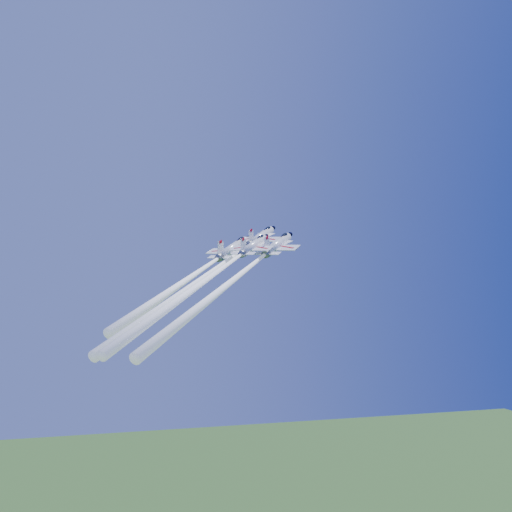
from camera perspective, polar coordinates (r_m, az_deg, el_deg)
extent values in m
cylinder|color=white|center=(129.14, 0.48, 1.93)|extent=(4.84, 6.06, 11.68)
cone|color=white|center=(135.32, 1.60, 2.72)|extent=(2.97, 3.15, 2.75)
cone|color=black|center=(136.77, 1.84, 2.90)|extent=(1.50, 1.59, 1.38)
cone|color=slate|center=(123.51, -0.64, 1.12)|extent=(2.76, 2.82, 1.75)
ellipsoid|color=black|center=(132.97, 1.19, 2.73)|extent=(2.72, 2.99, 1.93)
cube|color=black|center=(131.60, 0.94, 2.67)|extent=(0.84, 0.97, 0.67)
cube|color=white|center=(128.16, 0.29, 1.68)|extent=(9.70, 8.71, 1.86)
cube|color=white|center=(131.66, 0.37, 2.11)|extent=(2.88, 3.07, 1.26)
cube|color=white|center=(130.71, 1.36, 2.11)|extent=(2.88, 3.07, 1.26)
cube|color=white|center=(124.35, -0.47, 1.20)|extent=(5.24, 4.67, 0.98)
cube|color=white|center=(124.19, -0.50, 1.95)|extent=(2.08, 2.66, 3.58)
cube|color=#AD0810|center=(124.13, -0.51, 2.57)|extent=(0.94, 1.12, 0.93)
cube|color=black|center=(129.37, 0.52, 1.54)|extent=(6.28, 7.39, 3.63)
sphere|color=white|center=(123.30, -0.69, 1.09)|extent=(1.04, 1.10, 0.89)
cone|color=white|center=(101.02, -6.66, -3.19)|extent=(12.79, 18.56, 50.44)
cylinder|color=white|center=(125.03, -2.37, 0.75)|extent=(5.14, 6.44, 12.42)
cone|color=white|center=(131.42, -1.01, 1.68)|extent=(3.16, 3.35, 2.92)
cone|color=black|center=(132.93, -0.71, 1.89)|extent=(1.59, 1.69, 1.47)
cone|color=slate|center=(119.23, -3.75, -0.20)|extent=(2.94, 3.00, 1.86)
ellipsoid|color=black|center=(128.98, -1.51, 1.68)|extent=(2.89, 3.18, 2.05)
cube|color=black|center=(127.56, -1.81, 1.60)|extent=(0.89, 1.03, 0.71)
cube|color=white|center=(124.03, -2.60, 0.47)|extent=(10.32, 9.26, 1.97)
cube|color=white|center=(127.71, -2.43, 0.98)|extent=(3.06, 3.27, 1.34)
cube|color=white|center=(126.59, -1.37, 0.97)|extent=(3.06, 3.27, 1.34)
cube|color=white|center=(120.09, -3.53, -0.10)|extent=(5.57, 4.97, 1.04)
cube|color=white|center=(119.90, -3.57, 0.73)|extent=(2.21, 2.83, 3.81)
cube|color=#AD0810|center=(119.80, -3.59, 1.41)|extent=(1.00, 1.19, 0.99)
cube|color=black|center=(125.28, -2.32, 0.33)|extent=(6.67, 7.86, 3.86)
sphere|color=white|center=(119.01, -3.80, -0.23)|extent=(1.11, 1.16, 0.94)
cone|color=white|center=(103.78, -8.37, -3.36)|extent=(9.90, 13.96, 35.89)
cylinder|color=white|center=(119.16, 2.13, 1.13)|extent=(5.00, 6.26, 12.07)
cone|color=white|center=(125.60, 3.29, 2.05)|extent=(3.07, 3.25, 2.84)
cone|color=black|center=(127.10, 3.54, 2.26)|extent=(1.55, 1.64, 1.42)
cone|color=slate|center=(113.30, 0.95, 0.18)|extent=(2.85, 2.92, 1.80)
ellipsoid|color=black|center=(123.14, 2.87, 2.06)|extent=(2.80, 3.09, 1.99)
cube|color=black|center=(121.72, 2.61, 1.98)|extent=(0.86, 1.00, 0.69)
cube|color=white|center=(118.15, 1.94, 0.84)|extent=(10.02, 9.00, 1.92)
cube|color=white|center=(121.75, 1.98, 1.35)|extent=(2.97, 3.17, 1.31)
cube|color=white|center=(120.84, 3.09, 1.34)|extent=(2.97, 3.17, 1.31)
cube|color=white|center=(114.18, 1.13, 0.28)|extent=(5.41, 4.82, 1.01)
cube|color=white|center=(113.99, 1.11, 1.12)|extent=(2.15, 2.75, 3.70)
cube|color=#AD0810|center=(113.91, 1.09, 1.82)|extent=(0.97, 1.15, 0.96)
cube|color=black|center=(119.41, 2.18, 0.70)|extent=(6.48, 7.64, 3.75)
sphere|color=white|center=(113.08, 0.90, 0.14)|extent=(1.08, 1.13, 0.92)
cone|color=white|center=(93.93, -4.23, -3.96)|extent=(11.33, 16.23, 43.07)
cylinder|color=white|center=(113.72, -0.27, 1.05)|extent=(4.32, 5.41, 10.44)
cone|color=white|center=(119.19, 0.90, 1.90)|extent=(2.66, 2.81, 2.46)
cone|color=black|center=(120.47, 1.15, 2.08)|extent=(1.34, 1.42, 1.23)
cone|color=slate|center=(108.74, -1.44, 0.19)|extent=(2.47, 2.52, 1.56)
ellipsoid|color=black|center=(117.10, 0.47, 1.89)|extent=(2.43, 2.67, 1.72)
cube|color=black|center=(115.89, 0.21, 1.82)|extent=(0.75, 0.87, 0.60)
cube|color=white|center=(112.86, -0.46, 0.79)|extent=(8.67, 7.78, 1.66)
cube|color=white|center=(115.97, -0.36, 1.25)|extent=(2.57, 2.74, 1.13)
cube|color=white|center=(115.10, 0.63, 1.24)|extent=(2.57, 2.74, 1.13)
cube|color=white|center=(109.49, -1.26, 0.27)|extent=(4.68, 4.17, 0.87)
cube|color=white|center=(109.33, -1.29, 1.04)|extent=(1.86, 2.38, 3.20)
cube|color=#AD0810|center=(109.25, -1.30, 1.67)|extent=(0.84, 1.00, 0.83)
cube|color=black|center=(113.93, -0.22, 0.66)|extent=(5.61, 6.61, 3.25)
sphere|color=white|center=(108.56, -1.49, 0.15)|extent=(0.93, 0.98, 0.79)
cone|color=white|center=(90.85, -6.99, -3.85)|extent=(10.51, 15.14, 40.64)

